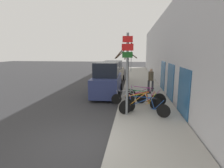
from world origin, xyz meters
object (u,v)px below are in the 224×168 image
object	(u,v)px
bicycle_0	(145,107)
traffic_light	(131,53)
bicycle_2	(142,102)
bicycle_1	(141,104)
pedestrian_near	(151,78)
signpost	(127,71)
bicycle_4	(129,98)
bicycle_5	(145,96)
street_tree	(127,69)
parked_car_1	(113,73)
bicycle_3	(142,99)
parked_car_0	(107,81)

from	to	relation	value
bicycle_0	traffic_light	size ratio (longest dim) A/B	0.50
bicycle_2	bicycle_1	bearing A→B (deg)	134.42
traffic_light	bicycle_0	bearing A→B (deg)	-86.95
pedestrian_near	traffic_light	distance (m)	13.78
signpost	bicycle_4	xyz separation A→B (m)	(0.06, 1.85, -1.78)
signpost	traffic_light	xyz separation A→B (m)	(-0.08, 18.97, 0.74)
bicycle_4	bicycle_5	distance (m)	1.01
bicycle_0	bicycle_2	bearing A→B (deg)	30.36
street_tree	traffic_light	bearing A→B (deg)	89.43
bicycle_4	bicycle_2	bearing A→B (deg)	-151.57
bicycle_1	traffic_light	world-z (taller)	traffic_light
parked_car_1	traffic_light	xyz separation A→B (m)	(1.75, 9.07, 2.00)
bicycle_3	bicycle_2	bearing A→B (deg)	-146.69
bicycle_0	bicycle_3	distance (m)	1.33
parked_car_0	pedestrian_near	xyz separation A→B (m)	(3.26, 1.11, 0.07)
pedestrian_near	bicycle_4	bearing A→B (deg)	83.99
traffic_light	pedestrian_near	bearing A→B (deg)	-82.70
bicycle_3	parked_car_1	distance (m)	8.85
bicycle_2	traffic_light	size ratio (longest dim) A/B	0.44
signpost	bicycle_5	xyz separation A→B (m)	(1.01, 2.20, -1.73)
bicycle_0	bicycle_1	world-z (taller)	bicycle_1
parked_car_0	pedestrian_near	distance (m)	3.45
bicycle_4	street_tree	bearing A→B (deg)	-7.70
parked_car_1	traffic_light	world-z (taller)	traffic_light
bicycle_4	bicycle_3	bearing A→B (deg)	-129.43
bicycle_2	signpost	bearing A→B (deg)	105.90
bicycle_2	pedestrian_near	xyz separation A→B (m)	(0.84, 4.44, 0.63)
pedestrian_near	street_tree	xyz separation A→B (m)	(-1.87, -0.06, 0.70)
parked_car_0	street_tree	distance (m)	1.91
bicycle_2	street_tree	bearing A→B (deg)	-21.21
bicycle_5	street_tree	bearing A→B (deg)	50.82
bicycle_3	bicycle_5	world-z (taller)	bicycle_5
bicycle_4	traffic_light	world-z (taller)	traffic_light
pedestrian_near	bicycle_2	bearing A→B (deg)	97.27
bicycle_0	street_tree	world-z (taller)	street_tree
pedestrian_near	parked_car_1	bearing A→B (deg)	-34.15
bicycle_4	parked_car_1	xyz separation A→B (m)	(-1.89, 8.05, 0.52)
bicycle_2	bicycle_3	xyz separation A→B (m)	(0.00, 0.48, -0.01)
bicycle_3	parked_car_0	xyz separation A→B (m)	(-2.42, 2.84, 0.56)
bicycle_2	bicycle_3	size ratio (longest dim) A/B	0.99
bicycle_5	parked_car_1	bearing A→B (deg)	49.75
bicycle_5	parked_car_0	bearing A→B (deg)	80.78
signpost	traffic_light	world-z (taller)	traffic_light
bicycle_5	parked_car_1	size ratio (longest dim) A/B	0.49
bicycle_4	parked_car_0	xyz separation A→B (m)	(-1.67, 2.46, 0.59)
signpost	bicycle_4	bearing A→B (deg)	88.06
bicycle_1	signpost	bearing A→B (deg)	94.35
bicycle_2	traffic_light	xyz separation A→B (m)	(-0.89, 17.99, 2.48)
bicycle_3	parked_car_1	bearing A→B (deg)	50.99
traffic_light	parked_car_0	bearing A→B (deg)	-95.95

